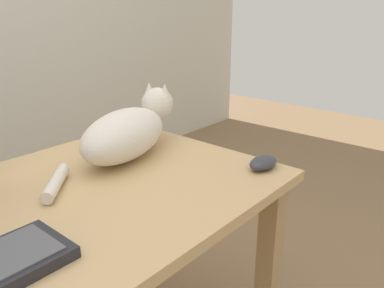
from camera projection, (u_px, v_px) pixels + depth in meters
desk at (29, 258)px, 0.92m from camera, size 1.32×0.73×0.72m
cat at (128, 131)px, 1.21m from camera, size 0.59×0.28×0.20m
computer_mouse at (263, 162)px, 1.14m from camera, size 0.11×0.06×0.04m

